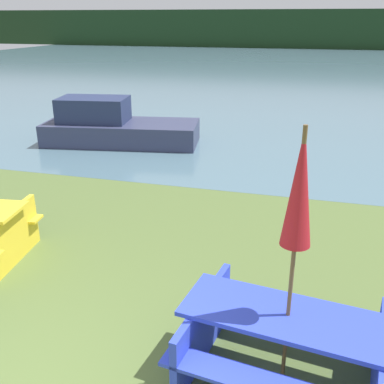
% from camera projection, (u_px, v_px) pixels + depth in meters
% --- Properties ---
extents(water, '(60.00, 50.00, 0.00)m').
position_uv_depth(water, '(287.00, 66.00, 31.37)').
color(water, slate).
rests_on(water, ground_plane).
extents(far_treeline, '(80.00, 1.60, 4.00)m').
position_uv_depth(far_treeline, '(302.00, 29.00, 48.61)').
color(far_treeline, '#193319').
rests_on(far_treeline, water).
extents(picnic_table_blue, '(2.04, 1.62, 0.72)m').
position_uv_depth(picnic_table_blue, '(286.00, 340.00, 4.03)').
color(picnic_table_blue, blue).
rests_on(picnic_table_blue, ground_plane).
extents(umbrella_crimson, '(0.25, 0.25, 2.41)m').
position_uv_depth(umbrella_crimson, '(300.00, 192.00, 3.51)').
color(umbrella_crimson, brown).
rests_on(umbrella_crimson, ground_plane).
extents(boat, '(4.21, 2.15, 1.21)m').
position_uv_depth(boat, '(115.00, 127.00, 11.93)').
color(boat, '#333856').
rests_on(boat, water).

